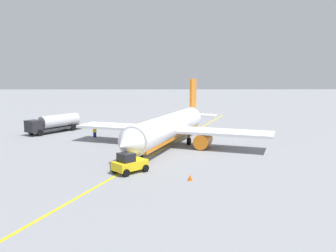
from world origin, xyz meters
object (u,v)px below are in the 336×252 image
(airplane, at_px, (169,128))
(safety_cone_wingtip, at_px, (123,158))
(fuel_tanker, at_px, (55,123))
(pushback_tug, at_px, (129,163))
(refueling_worker, at_px, (95,132))
(safety_cone_nose, at_px, (190,178))

(airplane, distance_m, safety_cone_wingtip, 11.02)
(fuel_tanker, relative_size, pushback_tug, 2.61)
(refueling_worker, height_order, safety_cone_nose, refueling_worker)
(fuel_tanker, distance_m, safety_cone_nose, 37.09)
(refueling_worker, bearing_deg, safety_cone_nose, 30.31)
(pushback_tug, bearing_deg, safety_cone_wingtip, -166.25)
(pushback_tug, bearing_deg, airplane, 162.63)
(pushback_tug, height_order, safety_cone_nose, pushback_tug)
(airplane, bearing_deg, fuel_tanker, -121.05)
(fuel_tanker, relative_size, safety_cone_nose, 18.10)
(refueling_worker, bearing_deg, airplane, 60.01)
(fuel_tanker, distance_m, pushback_tug, 31.17)
(pushback_tug, xyz_separation_m, safety_cone_nose, (2.84, 6.31, -0.72))
(airplane, xyz_separation_m, pushback_tug, (14.30, -4.47, -1.64))
(safety_cone_wingtip, bearing_deg, pushback_tug, 13.75)
(fuel_tanker, xyz_separation_m, safety_cone_wingtip, (21.49, 14.82, -1.42))
(safety_cone_nose, bearing_deg, pushback_tug, -114.21)
(pushback_tug, xyz_separation_m, refueling_worker, (-21.43, -7.88, -0.19))
(airplane, xyz_separation_m, fuel_tanker, (-12.38, -20.57, -0.91))
(airplane, bearing_deg, pushback_tug, -17.37)
(pushback_tug, relative_size, safety_cone_wingtip, 6.38)
(fuel_tanker, xyz_separation_m, refueling_worker, (5.25, 8.22, -0.91))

